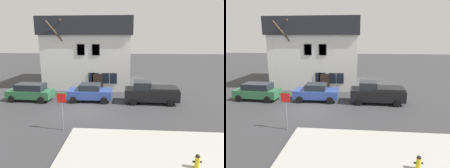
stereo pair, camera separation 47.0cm
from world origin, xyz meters
The scene contains 11 objects.
ground_plane centered at (0.00, 0.00, 0.00)m, with size 120.00×120.00×0.00m, color #38383A.
sidewalk_slab centered at (5.32, -6.71, 0.06)m, with size 10.50×6.02×0.12m, color #A8A59E.
building_main centered at (-1.08, 10.54, 4.28)m, with size 10.80×9.38×8.41m.
tree_bare_near centered at (-4.51, 6.56, 4.23)m, with size 1.72×2.28×8.06m.
tree_bare_mid centered at (-3.93, 6.92, 3.39)m, with size 2.04×1.47×6.75m.
car_green_wagon centered at (-5.79, 2.33, 0.89)m, with size 4.46×2.11×1.71m.
car_blue_sedan centered at (0.12, 2.63, 0.86)m, with size 4.31×2.10×1.73m.
pickup_truck_black centered at (6.00, 2.49, 1.00)m, with size 5.07×2.27×2.08m.
fire_hydrant centered at (7.04, -7.49, 0.48)m, with size 0.42×0.22×0.70m.
street_sign_pole centered at (-0.59, -3.84, 1.84)m, with size 0.76×0.07×2.62m.
bicycle_leaning centered at (-5.62, 6.47, 0.37)m, with size 1.75×0.12×1.03m.
Camera 1 is at (3.62, -16.08, 6.18)m, focal length 32.05 mm.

